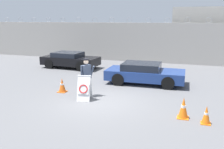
{
  "coord_description": "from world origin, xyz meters",
  "views": [
    {
      "loc": [
        3.82,
        -10.12,
        3.72
      ],
      "look_at": [
        0.03,
        1.41,
        0.97
      ],
      "focal_mm": 40.0,
      "sensor_mm": 36.0,
      "label": 1
    }
  ],
  "objects_px": {
    "security_guard": "(86,75)",
    "traffic_cone_near": "(206,115)",
    "parked_car_rear_sedan": "(144,73)",
    "parked_car_front_coupe": "(70,60)",
    "traffic_cone_mid": "(62,85)",
    "traffic_cone_far": "(183,108)",
    "barricade_sign": "(84,88)"
  },
  "relations": [
    {
      "from": "parked_car_front_coupe",
      "to": "barricade_sign",
      "type": "bearing_deg",
      "value": -54.64
    },
    {
      "from": "parked_car_front_coupe",
      "to": "parked_car_rear_sedan",
      "type": "height_order",
      "value": "parked_car_rear_sedan"
    },
    {
      "from": "traffic_cone_mid",
      "to": "parked_car_front_coupe",
      "type": "distance_m",
      "value": 6.48
    },
    {
      "from": "traffic_cone_far",
      "to": "traffic_cone_mid",
      "type": "bearing_deg",
      "value": 165.02
    },
    {
      "from": "parked_car_rear_sedan",
      "to": "security_guard",
      "type": "bearing_deg",
      "value": -125.66
    },
    {
      "from": "traffic_cone_near",
      "to": "parked_car_front_coupe",
      "type": "xyz_separation_m",
      "value": [
        -9.52,
        7.84,
        0.29
      ]
    },
    {
      "from": "traffic_cone_near",
      "to": "traffic_cone_far",
      "type": "relative_size",
      "value": 0.83
    },
    {
      "from": "barricade_sign",
      "to": "security_guard",
      "type": "height_order",
      "value": "security_guard"
    },
    {
      "from": "traffic_cone_near",
      "to": "traffic_cone_mid",
      "type": "height_order",
      "value": "traffic_cone_mid"
    },
    {
      "from": "traffic_cone_near",
      "to": "traffic_cone_far",
      "type": "distance_m",
      "value": 0.86
    },
    {
      "from": "parked_car_front_coupe",
      "to": "traffic_cone_mid",
      "type": "bearing_deg",
      "value": -62.93
    },
    {
      "from": "traffic_cone_mid",
      "to": "parked_car_rear_sedan",
      "type": "height_order",
      "value": "parked_car_rear_sedan"
    },
    {
      "from": "traffic_cone_near",
      "to": "traffic_cone_mid",
      "type": "xyz_separation_m",
      "value": [
        -6.89,
        1.93,
        0.03
      ]
    },
    {
      "from": "traffic_cone_far",
      "to": "parked_car_front_coupe",
      "type": "distance_m",
      "value": 11.53
    },
    {
      "from": "security_guard",
      "to": "traffic_cone_near",
      "type": "relative_size",
      "value": 2.74
    },
    {
      "from": "traffic_cone_mid",
      "to": "traffic_cone_far",
      "type": "relative_size",
      "value": 0.89
    },
    {
      "from": "traffic_cone_near",
      "to": "parked_car_front_coupe",
      "type": "distance_m",
      "value": 12.34
    },
    {
      "from": "security_guard",
      "to": "traffic_cone_far",
      "type": "height_order",
      "value": "security_guard"
    },
    {
      "from": "parked_car_rear_sedan",
      "to": "traffic_cone_mid",
      "type": "bearing_deg",
      "value": -141.99
    },
    {
      "from": "security_guard",
      "to": "traffic_cone_mid",
      "type": "xyz_separation_m",
      "value": [
        -1.47,
        0.22,
        -0.68
      ]
    },
    {
      "from": "barricade_sign",
      "to": "traffic_cone_far",
      "type": "distance_m",
      "value": 4.54
    },
    {
      "from": "barricade_sign",
      "to": "parked_car_rear_sedan",
      "type": "height_order",
      "value": "parked_car_rear_sedan"
    },
    {
      "from": "traffic_cone_far",
      "to": "security_guard",
      "type": "bearing_deg",
      "value": 163.03
    },
    {
      "from": "security_guard",
      "to": "traffic_cone_mid",
      "type": "height_order",
      "value": "security_guard"
    },
    {
      "from": "traffic_cone_far",
      "to": "parked_car_rear_sedan",
      "type": "height_order",
      "value": "parked_car_rear_sedan"
    },
    {
      "from": "traffic_cone_near",
      "to": "traffic_cone_far",
      "type": "height_order",
      "value": "traffic_cone_far"
    },
    {
      "from": "parked_car_rear_sedan",
      "to": "traffic_cone_near",
      "type": "bearing_deg",
      "value": -58.31
    },
    {
      "from": "traffic_cone_mid",
      "to": "parked_car_rear_sedan",
      "type": "relative_size",
      "value": 0.16
    },
    {
      "from": "traffic_cone_near",
      "to": "security_guard",
      "type": "bearing_deg",
      "value": 162.54
    },
    {
      "from": "barricade_sign",
      "to": "parked_car_rear_sedan",
      "type": "xyz_separation_m",
      "value": [
        2.06,
        3.84,
        0.04
      ]
    },
    {
      "from": "traffic_cone_mid",
      "to": "parked_car_rear_sedan",
      "type": "distance_m",
      "value": 4.77
    },
    {
      "from": "traffic_cone_far",
      "to": "traffic_cone_near",
      "type": "bearing_deg",
      "value": -20.19
    }
  ]
}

